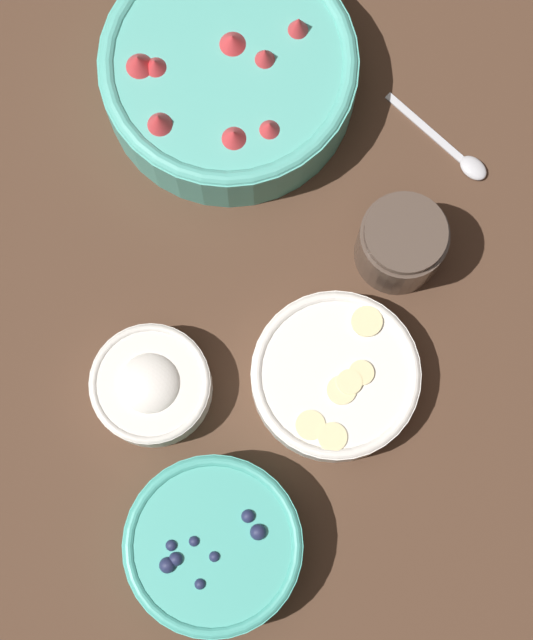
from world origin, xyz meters
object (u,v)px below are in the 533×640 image
at_px(bowl_bananas, 335,376).
at_px(jar_chocolate, 401,244).
at_px(bowl_cream, 151,385).
at_px(bowl_blueberries, 214,545).
at_px(bowl_strawberries, 229,72).

xyz_separation_m(bowl_bananas, jar_chocolate, (-0.15, -0.02, 0.01)).
height_order(bowl_cream, jar_chocolate, jar_chocolate).
bearing_deg(bowl_blueberries, bowl_bananas, 178.05).
distance_m(bowl_strawberries, bowl_bananas, 0.34).
distance_m(bowl_strawberries, bowl_blueberries, 0.48).
bearing_deg(bowl_cream, bowl_bananas, 126.85).
bearing_deg(bowl_bananas, jar_chocolate, -172.80).
distance_m(bowl_cream, jar_chocolate, 0.29).
height_order(bowl_blueberries, bowl_cream, bowl_blueberries).
bearing_deg(jar_chocolate, bowl_bananas, 7.20).
height_order(bowl_strawberries, bowl_bananas, bowl_strawberries).
relative_size(bowl_blueberries, bowl_cream, 1.43).
distance_m(bowl_bananas, jar_chocolate, 0.15).
distance_m(bowl_bananas, bowl_cream, 0.18).
distance_m(bowl_blueberries, jar_chocolate, 0.35).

